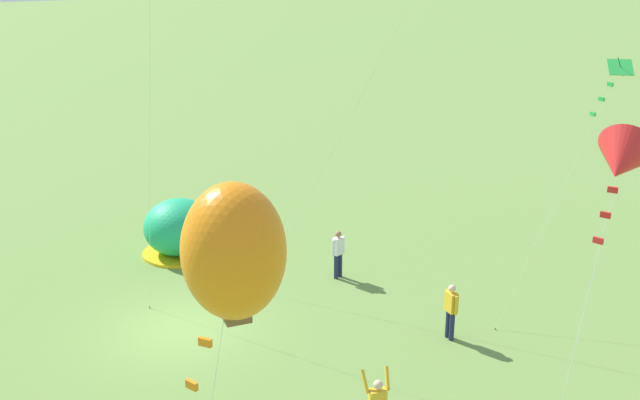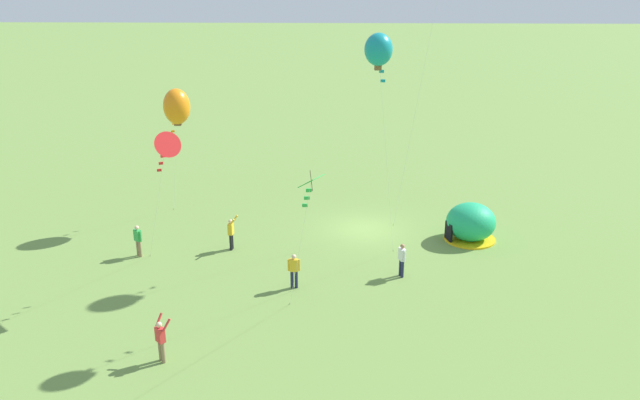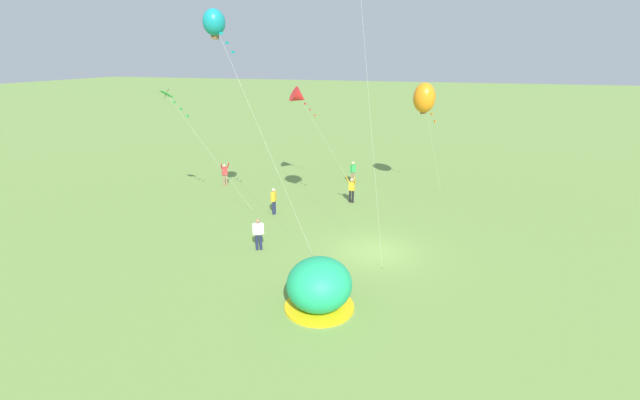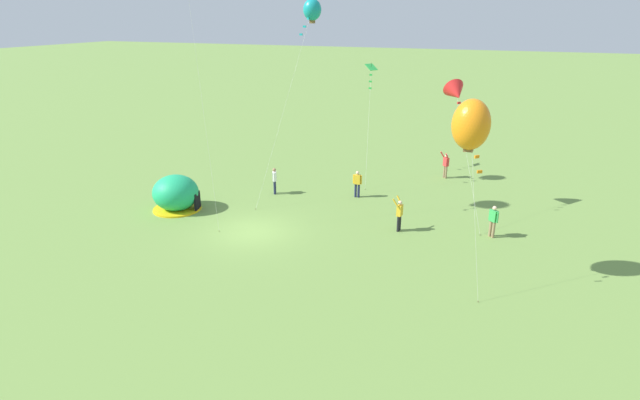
% 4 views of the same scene
% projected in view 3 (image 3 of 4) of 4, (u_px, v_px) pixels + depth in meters
% --- Properties ---
extents(ground_plane, '(300.00, 300.00, 0.00)m').
position_uv_depth(ground_plane, '(375.00, 252.00, 22.05)').
color(ground_plane, olive).
extents(popup_tent, '(2.81, 2.81, 2.10)m').
position_uv_depth(popup_tent, '(319.00, 285.00, 16.88)').
color(popup_tent, '#1EAD6B').
rests_on(popup_tent, ground).
extents(person_watching_sky, '(0.37, 0.55, 1.72)m').
position_uv_depth(person_watching_sky, '(258.00, 233.00, 21.97)').
color(person_watching_sky, '#1E2347').
rests_on(person_watching_sky, ground).
extents(person_flying_kite, '(0.70, 0.70, 1.89)m').
position_uv_depth(person_flying_kite, '(225.00, 173.00, 32.82)').
color(person_flying_kite, '#8C7251').
rests_on(person_flying_kite, ground).
extents(person_strolling, '(0.49, 0.42, 1.72)m').
position_uv_depth(person_strolling, '(353.00, 171.00, 33.61)').
color(person_strolling, '#8C7251').
rests_on(person_strolling, ground).
extents(person_with_toddler, '(0.59, 0.25, 1.72)m').
position_uv_depth(person_with_toddler, '(274.00, 200.00, 26.98)').
color(person_with_toddler, '#1E2347').
rests_on(person_with_toddler, ground).
extents(person_center_field, '(0.52, 0.67, 1.89)m').
position_uv_depth(person_center_field, '(352.00, 189.00, 29.09)').
color(person_center_field, black).
rests_on(person_center_field, ground).
extents(kite_green, '(1.67, 5.20, 7.73)m').
position_uv_depth(kite_green, '(172.00, 100.00, 25.75)').
color(kite_green, silver).
rests_on(kite_green, ground).
extents(kite_red, '(3.16, 4.30, 7.57)m').
position_uv_depth(kite_red, '(299.00, 97.00, 30.11)').
color(kite_red, silver).
rests_on(kite_red, ground).
extents(kite_teal, '(2.02, 6.08, 11.78)m').
position_uv_depth(kite_teal, '(214.00, 22.00, 20.87)').
color(kite_teal, silver).
rests_on(kite_teal, ground).
extents(kite_orange, '(1.90, 2.41, 7.86)m').
position_uv_depth(kite_orange, '(424.00, 98.00, 29.19)').
color(kite_orange, silver).
rests_on(kite_orange, ground).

